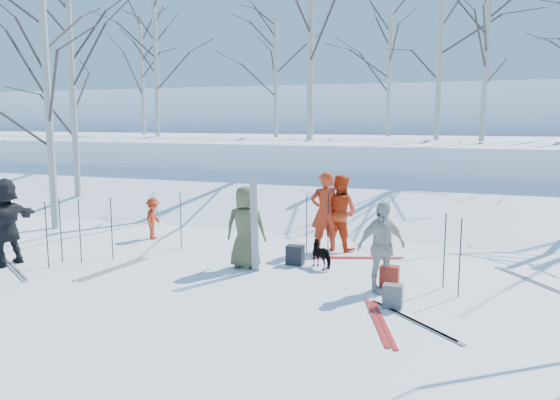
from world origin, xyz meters
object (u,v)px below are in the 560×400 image
at_px(skier_redor_behind, 340,212).
at_px(backpack_red, 389,278).
at_px(skier_red_seated, 153,218).
at_px(skier_grey_west, 5,222).
at_px(skier_cream_east, 381,247).
at_px(dog, 323,254).
at_px(skier_red_north, 325,212).
at_px(skier_olive_center, 246,227).
at_px(backpack_dark, 295,255).
at_px(backpack_grey, 393,296).

bearing_deg(skier_redor_behind, backpack_red, 142.48).
bearing_deg(skier_red_seated, skier_grey_west, 141.10).
relative_size(skier_cream_east, backpack_red, 3.74).
bearing_deg(dog, skier_red_north, -130.40).
bearing_deg(skier_olive_center, skier_red_north, -130.43).
xyz_separation_m(skier_redor_behind, backpack_dark, (-0.53, -1.62, -0.65)).
relative_size(skier_red_north, dog, 2.74).
height_order(skier_red_north, skier_grey_west, skier_red_north).
bearing_deg(skier_cream_east, dog, 99.20).
distance_m(skier_grey_west, backpack_grey, 7.79).
height_order(skier_red_seated, backpack_red, skier_red_seated).
bearing_deg(skier_redor_behind, backpack_dark, 93.89).
xyz_separation_m(skier_red_seated, dog, (4.66, -1.11, -0.24)).
xyz_separation_m(skier_grey_west, backpack_grey, (7.76, 0.11, -0.70)).
relative_size(skier_olive_center, backpack_dark, 4.12).
bearing_deg(skier_grey_west, skier_cream_east, 101.07).
bearing_deg(skier_olive_center, dog, -169.82).
height_order(skier_redor_behind, backpack_red, skier_redor_behind).
distance_m(skier_olive_center, dog, 1.63).
bearing_deg(skier_olive_center, skier_red_seated, -37.20).
distance_m(skier_redor_behind, backpack_red, 3.10).
bearing_deg(backpack_red, skier_red_seated, 161.29).
bearing_deg(dog, skier_grey_west, -36.19).
bearing_deg(backpack_dark, skier_redor_behind, 72.03).
distance_m(skier_redor_behind, backpack_grey, 4.01).
distance_m(skier_red_north, skier_cream_east, 2.99).
height_order(skier_redor_behind, backpack_grey, skier_redor_behind).
relative_size(skier_red_north, backpack_grey, 4.72).
height_order(backpack_grey, backpack_dark, backpack_dark).
bearing_deg(skier_grey_west, skier_red_north, 124.58).
bearing_deg(backpack_red, skier_grey_west, -172.10).
xyz_separation_m(skier_redor_behind, skier_grey_west, (-6.02, -3.65, 0.04)).
xyz_separation_m(skier_grey_west, backpack_dark, (5.49, 2.03, -0.69)).
bearing_deg(skier_cream_east, backpack_red, 7.50).
relative_size(skier_redor_behind, dog, 2.61).
distance_m(skier_red_seated, skier_cream_east, 6.42).
distance_m(skier_grey_west, dog, 6.43).
height_order(backpack_red, backpack_grey, backpack_red).
relative_size(dog, backpack_grey, 1.72).
distance_m(skier_cream_east, skier_grey_west, 7.48).
bearing_deg(backpack_grey, backpack_dark, 139.65).
distance_m(skier_cream_east, dog, 1.83).
height_order(backpack_red, backpack_dark, backpack_red).
height_order(skier_cream_east, backpack_grey, skier_cream_east).
bearing_deg(skier_red_north, dog, 70.19).
xyz_separation_m(skier_olive_center, dog, (1.44, 0.53, -0.55)).
xyz_separation_m(skier_red_north, backpack_grey, (2.02, -3.26, -0.71)).
bearing_deg(backpack_grey, skier_red_north, 121.83).
xyz_separation_m(skier_red_seated, skier_grey_west, (-1.42, -3.13, 0.38)).
distance_m(skier_olive_center, backpack_grey, 3.47).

